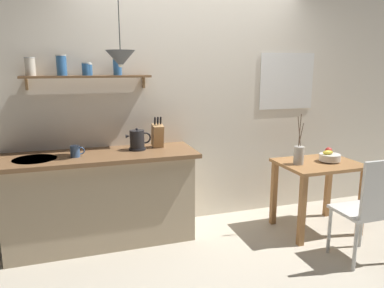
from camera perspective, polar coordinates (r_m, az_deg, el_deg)
The scene contains 12 objects.
ground_plane at distance 3.75m, azimuth 2.72°, elevation -15.02°, with size 14.00×14.00×0.00m, color #BCB29E.
back_wall at distance 4.03m, azimuth 2.38°, elevation 7.00°, with size 6.80×0.11×2.70m.
kitchen_counter at distance 3.66m, azimuth -14.02°, elevation -8.23°, with size 1.83×0.63×0.91m.
wall_shelf at distance 3.61m, azimuth -17.25°, elevation 10.82°, with size 1.19×0.20×0.32m.
dining_table at distance 4.00m, azimuth 19.23°, elevation -4.79°, with size 0.81×0.62×0.74m.
dining_chair_near at distance 3.51m, azimuth 26.11°, elevation -8.72°, with size 0.43×0.39×0.97m.
fruit_bowl at distance 4.01m, azimuth 20.84°, elevation -1.84°, with size 0.21×0.21×0.14m.
twig_vase at distance 3.80m, azimuth 16.48°, elevation -1.63°, with size 0.10×0.10×0.51m.
electric_kettle at distance 3.59m, azimuth -8.60°, elevation 0.60°, with size 0.25×0.17×0.22m.
knife_block at distance 3.67m, azimuth -5.46°, elevation 1.39°, with size 0.11×0.16×0.32m.
coffee_mug_by_sink at distance 3.45m, azimuth -17.89°, elevation -1.10°, with size 0.13×0.08×0.11m.
pendant_lamp at distance 3.32m, azimuth -11.21°, elevation 13.06°, with size 0.26×0.26×0.57m.
Camera 1 is at (-1.19, -3.12, 1.72)m, focal length 33.84 mm.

